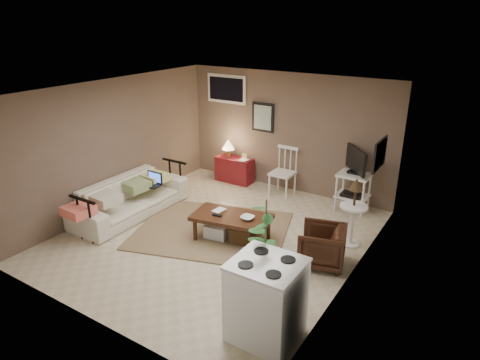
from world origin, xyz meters
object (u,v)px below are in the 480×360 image
Objects in this scene: side_table at (354,204)px; potted_plant at (265,249)px; sofa at (130,192)px; red_console at (234,167)px; tv_stand at (354,178)px; armchair at (322,244)px; spindle_chair at (283,173)px; coffee_table at (231,226)px; stove at (266,300)px.

side_table is 2.05m from potted_plant.
red_console is at bearing -16.04° from sofa.
tv_stand is (3.35, 2.31, 0.20)m from sofa.
sofa is at bearing -100.71° from armchair.
spindle_chair is 0.87× the size of side_table.
coffee_table is at bearing -151.73° from side_table.
tv_stand is 2.06m from armchair.
tv_stand is at bearing 59.49° from coffee_table.
stove is at bearing -52.61° from red_console.
armchair is at bearing -103.12° from side_table.
coffee_table is 2.63m from red_console.
side_table is 0.78× the size of potted_plant.
potted_plant is at bearing -41.76° from coffee_table.
stove is (0.28, -3.77, -0.16)m from tv_stand.
coffee_table is at bearing -57.79° from red_console.
red_console is 1.25m from spindle_chair.
spindle_chair is 0.81× the size of tv_stand.
red_console is at bearing -141.30° from armchair.
tv_stand is at bearing -1.69° from red_console.
coffee_table is 1.36× the size of spindle_chair.
spindle_chair is 1.44m from tv_stand.
sofa is 3.60m from armchair.
potted_plant is at bearing -90.61° from tv_stand.
tv_stand is at bearing 94.22° from stove.
potted_plant is (1.23, -1.10, 0.51)m from coffee_table.
spindle_chair is 3.53m from potted_plant.
armchair is 1.76m from stove.
sofa is at bearing -175.40° from coffee_table.
spindle_chair is at bearing -155.71° from armchair.
red_console reaches higher than armchair.
spindle_chair is 2.61m from armchair.
red_console is 0.83× the size of side_table.
spindle_chair is at bearing 114.44° from stove.
stove reaches higher than coffee_table.
side_table is 0.88m from armchair.
tv_stand reaches higher than coffee_table.
potted_plant is (-0.27, -1.22, 0.45)m from armchair.
potted_plant is at bearing -66.63° from spindle_chair.
stove is (2.94, -3.85, 0.16)m from red_console.
tv_stand is at bearing 171.18° from armchair.
spindle_chair is at bearing 94.41° from coffee_table.
potted_plant reaches higher than side_table.
coffee_table is 1.11× the size of tv_stand.
red_console is (0.69, 2.39, -0.11)m from sofa.
spindle_chair is 1.51× the size of armchair.
potted_plant reaches higher than red_console.
red_console is at bearing 175.50° from spindle_chair.
coffee_table is at bearing -85.59° from spindle_chair.
side_table is at bearing 86.96° from stove.
coffee_table is at bearing -120.51° from tv_stand.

